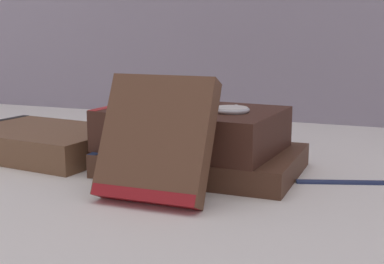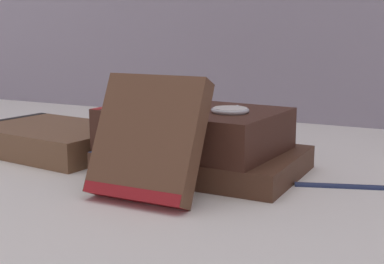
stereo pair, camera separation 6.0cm
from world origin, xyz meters
TOP-DOWN VIEW (x-y plane):
  - ground_plane at (0.00, 0.00)m, footprint 3.00×3.00m
  - book_flat_bottom at (0.04, 0.02)m, footprint 0.24×0.17m
  - book_flat_top at (0.02, 0.02)m, footprint 0.23×0.17m
  - book_side_left at (-0.21, 0.02)m, footprint 0.24×0.18m
  - book_leaning_front at (0.04, -0.11)m, footprint 0.12×0.08m
  - pocket_watch at (0.08, 0.01)m, footprint 0.05×0.05m
  - fountain_pen at (0.22, 0.03)m, footprint 0.12×0.05m

SIDE VIEW (x-z plane):
  - ground_plane at x=0.00m, z-range 0.00..0.00m
  - fountain_pen at x=0.22m, z-range 0.00..0.01m
  - book_flat_bottom at x=0.04m, z-range 0.00..0.03m
  - book_side_left at x=-0.21m, z-range 0.00..0.04m
  - book_flat_top at x=0.02m, z-range 0.03..0.08m
  - book_leaning_front at x=0.04m, z-range 0.00..0.13m
  - pocket_watch at x=0.08m, z-range 0.08..0.09m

